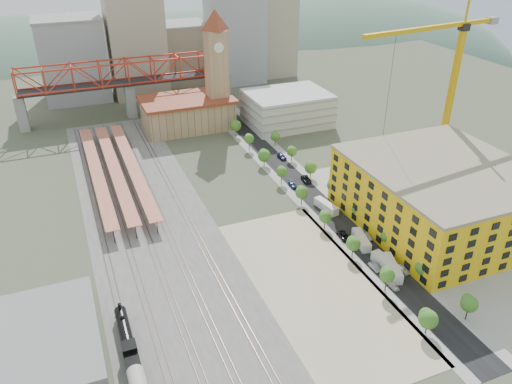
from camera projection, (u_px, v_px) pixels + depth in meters
name	position (u px, v px, depth m)	size (l,w,h in m)	color
ground	(277.00, 218.00, 149.39)	(400.00, 400.00, 0.00)	#474C38
ballast_strip	(146.00, 214.00, 151.74)	(36.00, 165.00, 0.06)	#605E59
dirt_lot	(315.00, 284.00, 122.49)	(28.00, 67.00, 0.06)	tan
street_asphalt	(303.00, 187.00, 166.81)	(12.00, 170.00, 0.06)	black
sidewalk_west	(288.00, 190.00, 165.01)	(3.00, 170.00, 0.04)	gray
sidewalk_east	(317.00, 184.00, 168.62)	(3.00, 170.00, 0.04)	gray
construction_pad	(443.00, 221.00, 147.94)	(50.00, 90.00, 0.06)	gray
rail_tracks	(140.00, 215.00, 151.09)	(26.56, 160.00, 0.18)	#382B23
platform_canopies	(114.00, 168.00, 170.50)	(16.00, 80.00, 4.12)	#CA6A4D
station_hall	(188.00, 113.00, 211.08)	(38.00, 24.00, 13.10)	tan
clock_tower	(216.00, 59.00, 203.09)	(12.00, 12.00, 52.00)	tan
parking_garage	(287.00, 108.00, 214.66)	(34.00, 26.00, 14.00)	silver
truss_bridge	(127.00, 75.00, 217.28)	(94.00, 9.60, 25.60)	gray
construction_building	(441.00, 196.00, 142.43)	(44.60, 50.60, 18.80)	yellow
warehouse	(44.00, 344.00, 102.12)	(22.00, 32.00, 5.00)	gray
street_trees	(317.00, 201.00, 158.71)	(15.40, 124.40, 8.00)	#3D7021
skyline	(178.00, 42.00, 256.34)	(133.00, 46.00, 60.00)	#9EA0A3
distant_hills	(197.00, 136.00, 413.70)	(647.00, 264.00, 227.00)	#4C6B59
locomotive	(127.00, 341.00, 103.33)	(2.90, 22.34, 5.58)	black
tower_crane	(448.00, 70.00, 159.76)	(54.87, 9.37, 58.85)	gold
site_trailer_a	(391.00, 268.00, 125.91)	(2.70, 10.27, 2.81)	silver
site_trailer_b	(386.00, 264.00, 127.65)	(2.51, 9.54, 2.61)	silver
site_trailer_c	(361.00, 240.00, 137.18)	(2.45, 9.32, 2.55)	silver
site_trailer_d	(326.00, 206.00, 153.20)	(2.46, 9.33, 2.55)	silver
car_0	(393.00, 285.00, 121.21)	(1.64, 4.06, 1.38)	silver
car_1	(375.00, 267.00, 127.54)	(1.40, 4.02, 1.32)	gray
car_2	(344.00, 236.00, 139.71)	(2.41, 5.23, 1.45)	black
car_3	(293.00, 185.00, 166.68)	(1.86, 4.57, 1.33)	navy
car_4	(402.00, 269.00, 126.67)	(1.81, 4.51, 1.54)	white
car_5	(367.00, 236.00, 139.94)	(1.47, 4.21, 1.39)	gray
car_6	(306.00, 179.00, 170.04)	(2.54, 5.51, 1.53)	black
car_7	(282.00, 157.00, 186.23)	(2.10, 5.16, 1.50)	#1B1D4F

